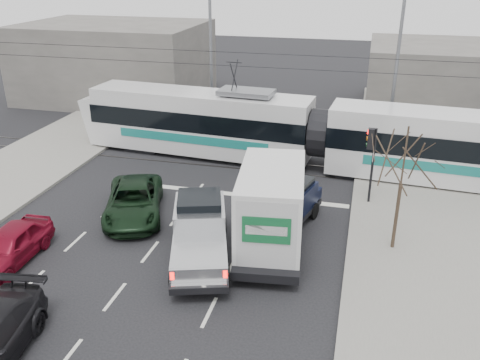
% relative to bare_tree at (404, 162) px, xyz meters
% --- Properties ---
extents(ground, '(120.00, 120.00, 0.00)m').
position_rel_bare_tree_xyz_m(ground, '(-7.60, -2.50, -3.79)').
color(ground, black).
rests_on(ground, ground).
extents(sidewalk_right, '(6.00, 60.00, 0.15)m').
position_rel_bare_tree_xyz_m(sidewalk_right, '(1.40, -2.50, -3.72)').
color(sidewalk_right, gray).
rests_on(sidewalk_right, ground).
extents(rails, '(60.00, 1.60, 0.03)m').
position_rel_bare_tree_xyz_m(rails, '(-7.60, 7.50, -3.78)').
color(rails, '#33302D').
rests_on(rails, ground).
extents(building_left, '(14.00, 10.00, 6.00)m').
position_rel_bare_tree_xyz_m(building_left, '(-21.60, 19.50, -0.79)').
color(building_left, slate).
rests_on(building_left, ground).
extents(building_right, '(12.00, 10.00, 5.00)m').
position_rel_bare_tree_xyz_m(building_right, '(4.40, 21.50, -1.29)').
color(building_right, slate).
rests_on(building_right, ground).
extents(bare_tree, '(2.40, 2.40, 5.00)m').
position_rel_bare_tree_xyz_m(bare_tree, '(0.00, 0.00, 0.00)').
color(bare_tree, '#47382B').
rests_on(bare_tree, ground).
extents(traffic_signal, '(0.44, 0.44, 3.60)m').
position_rel_bare_tree_xyz_m(traffic_signal, '(-1.13, 4.00, -1.05)').
color(traffic_signal, black).
rests_on(traffic_signal, ground).
extents(street_lamp_near, '(2.38, 0.25, 9.00)m').
position_rel_bare_tree_xyz_m(street_lamp_near, '(-0.29, 11.50, 1.32)').
color(street_lamp_near, slate).
rests_on(street_lamp_near, ground).
extents(street_lamp_far, '(2.38, 0.25, 9.00)m').
position_rel_bare_tree_xyz_m(street_lamp_far, '(-11.79, 13.50, 1.32)').
color(street_lamp_far, slate).
rests_on(street_lamp_far, ground).
extents(catenary, '(60.00, 0.20, 7.00)m').
position_rel_bare_tree_xyz_m(catenary, '(-7.60, 7.50, 0.09)').
color(catenary, black).
rests_on(catenary, ground).
extents(tram, '(27.13, 4.90, 5.51)m').
position_rel_bare_tree_xyz_m(tram, '(-3.86, 8.01, -1.84)').
color(tram, silver).
rests_on(tram, ground).
extents(silver_pickup, '(3.66, 6.17, 2.12)m').
position_rel_bare_tree_xyz_m(silver_pickup, '(-7.32, -2.10, -2.74)').
color(silver_pickup, black).
rests_on(silver_pickup, ground).
extents(box_truck, '(3.19, 7.16, 3.46)m').
position_rel_bare_tree_xyz_m(box_truck, '(-4.78, -0.65, -2.08)').
color(box_truck, black).
rests_on(box_truck, ground).
extents(navy_pickup, '(2.85, 4.90, 1.95)m').
position_rel_bare_tree_xyz_m(navy_pickup, '(-4.43, 1.03, -2.83)').
color(navy_pickup, black).
rests_on(navy_pickup, ground).
extents(green_car, '(4.03, 5.67, 1.44)m').
position_rel_bare_tree_xyz_m(green_car, '(-11.21, 0.24, -3.07)').
color(green_car, black).
rests_on(green_car, ground).
extents(red_car, '(1.80, 4.15, 1.39)m').
position_rel_bare_tree_xyz_m(red_car, '(-14.13, -4.43, -3.10)').
color(red_car, maroon).
rests_on(red_car, ground).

